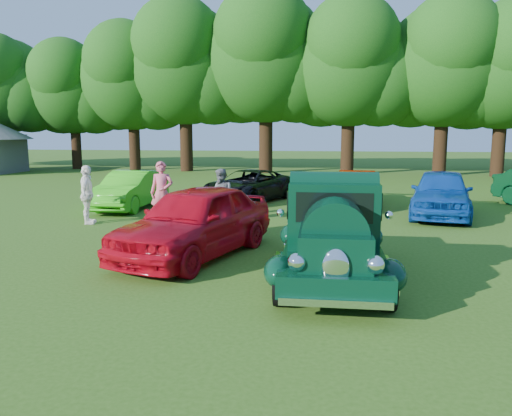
# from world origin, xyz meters

# --- Properties ---
(ground) EXTENTS (120.00, 120.00, 0.00)m
(ground) POSITION_xyz_m (0.00, 0.00, 0.00)
(ground) COLOR #2D5113
(ground) RESTS_ON ground
(hero_pickup) EXTENTS (2.33, 5.00, 1.95)m
(hero_pickup) POSITION_xyz_m (1.02, -0.72, 0.85)
(hero_pickup) COLOR black
(hero_pickup) RESTS_ON ground
(red_convertible) EXTENTS (3.41, 5.25, 1.66)m
(red_convertible) POSITION_xyz_m (-2.09, 0.66, 0.83)
(red_convertible) COLOR #AF0716
(red_convertible) RESTS_ON ground
(back_car_lime) EXTENTS (1.67, 4.32, 1.40)m
(back_car_lime) POSITION_xyz_m (-6.26, 7.29, 0.70)
(back_car_lime) COLOR green
(back_car_lime) RESTS_ON ground
(back_car_black) EXTENTS (3.86, 5.15, 1.30)m
(back_car_black) POSITION_xyz_m (-2.17, 9.63, 0.65)
(back_car_black) COLOR black
(back_car_black) RESTS_ON ground
(back_car_orange) EXTENTS (2.18, 4.51, 1.27)m
(back_car_orange) POSITION_xyz_m (2.10, 9.00, 0.63)
(back_car_orange) COLOR red
(back_car_orange) RESTS_ON ground
(back_car_blue) EXTENTS (2.91, 5.01, 1.60)m
(back_car_blue) POSITION_xyz_m (4.84, 7.01, 0.80)
(back_car_blue) COLOR #0D3C96
(back_car_blue) RESTS_ON ground
(spectator_pink) EXTENTS (0.76, 0.54, 1.96)m
(spectator_pink) POSITION_xyz_m (-4.14, 4.53, 0.98)
(spectator_pink) COLOR #CC5469
(spectator_pink) RESTS_ON ground
(spectator_grey) EXTENTS (1.03, 1.05, 1.71)m
(spectator_grey) POSITION_xyz_m (-2.35, 5.02, 0.86)
(spectator_grey) COLOR slate
(spectator_grey) RESTS_ON ground
(spectator_white) EXTENTS (0.73, 1.16, 1.84)m
(spectator_white) POSITION_xyz_m (-6.43, 4.17, 0.92)
(spectator_white) COLOR white
(spectator_white) RESTS_ON ground
(tree_line) EXTENTS (64.14, 10.43, 12.24)m
(tree_line) POSITION_xyz_m (1.48, 24.29, 7.02)
(tree_line) COLOR black
(tree_line) RESTS_ON ground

